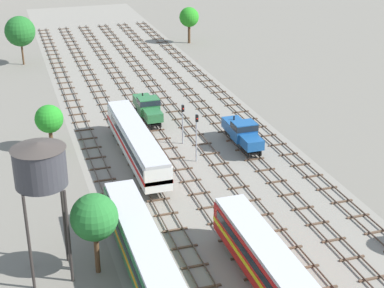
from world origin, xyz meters
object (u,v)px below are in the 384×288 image
Objects in this scene: diesel_railcar_left_mid at (136,141)px; shunter_loco_centre_right_midfar at (243,132)px; signal_post_nearest at (197,132)px; passenger_coach_centre_left_nearest at (283,282)px; water_tower at (40,166)px; signal_post_near at (183,119)px; shunter_loco_centre_left_far at (148,107)px; diesel_railcar_far_left_near at (145,253)px.

shunter_loco_centre_right_midfar is at bearing 0.98° from diesel_railcar_left_mid.
passenger_coach_centre_left_nearest is at bearing -94.64° from signal_post_nearest.
water_tower is 25.47m from signal_post_nearest.
shunter_loco_centre_right_midfar is 7.10m from signal_post_nearest.
diesel_railcar_left_mid is 1.74× the size of water_tower.
water_tower is at bearing -136.90° from signal_post_nearest.
shunter_loco_centre_right_midfar is 7.40m from signal_post_near.
diesel_railcar_left_mid is 3.49× the size of signal_post_nearest.
shunter_loco_centre_left_far is 35.79m from water_tower.
signal_post_nearest is (10.92, 20.10, 1.10)m from diesel_railcar_far_left_near.
signal_post_nearest is at bearing -161.75° from shunter_loco_centre_right_midfar.
shunter_loco_centre_left_far is at bearing 90.00° from passenger_coach_centre_left_nearest.
signal_post_nearest is 1.14× the size of signal_post_near.
diesel_railcar_far_left_near is at bearing -118.51° from signal_post_nearest.
diesel_railcar_far_left_near is 3.49× the size of signal_post_nearest.
diesel_railcar_left_mid is 2.42× the size of shunter_loco_centre_right_midfar.
diesel_railcar_left_mid is 6.92m from signal_post_nearest.
diesel_railcar_left_mid is 13.12m from shunter_loco_centre_right_midfar.
diesel_railcar_far_left_near reaches higher than shunter_loco_centre_right_midfar.
diesel_railcar_far_left_near is 2.42× the size of shunter_loco_centre_right_midfar.
shunter_loco_centre_right_midfar is at bearing 37.75° from water_tower.
signal_post_near is (0.00, 5.36, -0.40)m from signal_post_nearest.
diesel_railcar_far_left_near is 2.42× the size of shunter_loco_centre_left_far.
passenger_coach_centre_left_nearest is at bearing -38.01° from diesel_railcar_far_left_near.
shunter_loco_centre_left_far is at bearing 125.92° from shunter_loco_centre_right_midfar.
diesel_railcar_left_mid is 23.22m from water_tower.
signal_post_nearest is (6.55, -1.94, 1.10)m from diesel_railcar_left_mid.
diesel_railcar_far_left_near is 35.42m from shunter_loco_centre_left_far.
diesel_railcar_far_left_near and diesel_railcar_left_mid have the same top height.
shunter_loco_centre_left_far is at bearing 75.72° from diesel_railcar_far_left_near.
passenger_coach_centre_left_nearest and diesel_railcar_left_mid have the same top height.
diesel_railcar_far_left_near is 22.47m from diesel_railcar_left_mid.
diesel_railcar_left_mid is 7.43m from signal_post_near.
signal_post_near is at bearing 86.13° from passenger_coach_centre_left_nearest.
signal_post_near is at bearing -76.15° from shunter_loco_centre_left_far.
water_tower is at bearing 155.74° from diesel_railcar_far_left_near.
shunter_loco_centre_right_midfar is at bearing -54.08° from shunter_loco_centre_left_far.
diesel_railcar_left_mid is 13.05m from shunter_loco_centre_left_far.
shunter_loco_centre_left_far is 1.64× the size of signal_post_near.
shunter_loco_centre_right_midfar is at bearing -26.04° from signal_post_near.
diesel_railcar_far_left_near is 27.72m from signal_post_near.
signal_post_nearest reaches higher than shunter_loco_centre_left_far.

